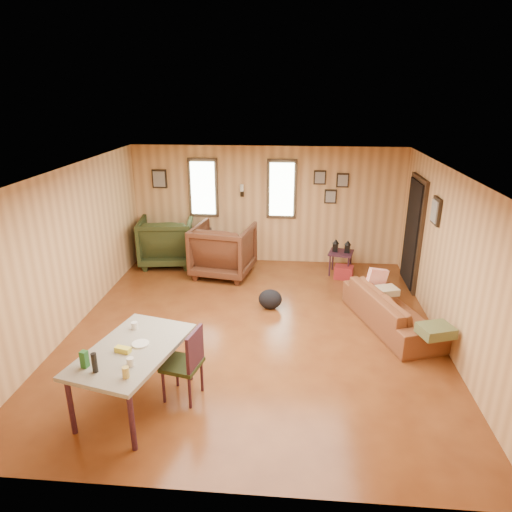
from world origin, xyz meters
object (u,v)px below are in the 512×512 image
at_px(sofa, 393,304).
at_px(recliner_green, 167,238).
at_px(side_table, 341,251).
at_px(end_table, 205,241).
at_px(dining_table, 132,354).
at_px(recliner_brown, 223,247).

xyz_separation_m(sofa, recliner_green, (-4.14, 2.35, 0.17)).
bearing_deg(side_table, sofa, -73.72).
relative_size(end_table, dining_table, 0.44).
relative_size(recliner_brown, side_table, 1.56).
height_order(recliner_brown, side_table, recliner_brown).
bearing_deg(dining_table, side_table, 71.39).
relative_size(end_table, side_table, 1.00).
bearing_deg(side_table, end_table, 167.56).
xyz_separation_m(side_table, dining_table, (-2.69, -4.22, 0.19)).
height_order(end_table, side_table, same).
bearing_deg(dining_table, sofa, 47.23).
bearing_deg(recliner_green, recliner_brown, 150.60).
xyz_separation_m(recliner_brown, recliner_green, (-1.25, 0.50, -0.01)).
distance_m(recliner_brown, end_table, 0.99).
height_order(recliner_brown, end_table, recliner_brown).
bearing_deg(recliner_green, dining_table, 92.83).
bearing_deg(recliner_green, side_table, 167.54).
relative_size(recliner_green, side_table, 1.54).
relative_size(recliner_brown, recliner_green, 1.02).
bearing_deg(end_table, side_table, -12.44).
height_order(recliner_brown, recliner_green, recliner_brown).
bearing_deg(dining_table, recliner_brown, 98.16).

